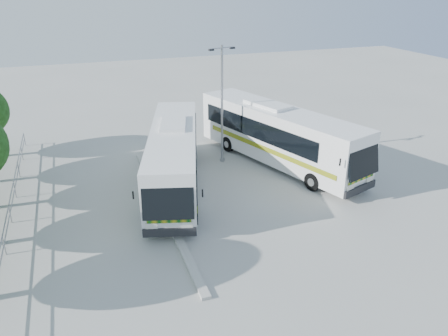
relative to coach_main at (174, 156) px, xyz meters
name	(u,v)px	position (x,y,z in m)	size (l,w,h in m)	color
ground	(214,218)	(1.01, -4.48, -1.94)	(100.00, 100.00, 0.00)	#AAAAA5
kerb_divider	(163,206)	(-1.29, -2.48, -1.86)	(0.40, 16.00, 0.15)	#B2B2AD
railing	(11,201)	(-8.99, -0.48, -1.20)	(0.06, 22.00, 1.00)	gray
coach_main	(174,156)	(0.00, 0.00, 0.00)	(5.91, 12.93, 3.53)	white
coach_adjacent	(278,134)	(7.38, 1.13, 0.12)	(6.78, 13.69, 3.76)	white
lamppost	(222,100)	(3.98, 2.77, 2.36)	(1.89, 0.61, 7.78)	#919399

